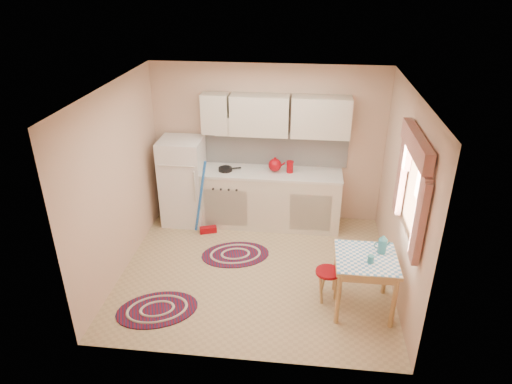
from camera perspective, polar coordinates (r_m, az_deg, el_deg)
room_shell at (r=5.78m, az=1.81°, el=4.48°), size 3.64×3.60×2.52m
fridge at (r=7.30m, az=-9.08°, el=1.31°), size 0.65×0.60×1.40m
broom at (r=6.94m, az=-6.21°, el=-0.82°), size 0.30×0.21×1.20m
base_cabinets at (r=7.24m, az=1.48°, el=-0.89°), size 2.25×0.60×0.88m
countertop at (r=7.04m, az=1.53°, el=2.45°), size 2.27×0.62×0.04m
frying_pan at (r=7.06m, az=-3.86°, el=2.86°), size 0.27×0.27×0.05m
red_kettle at (r=6.98m, az=2.38°, el=3.39°), size 0.27×0.26×0.22m
red_canister at (r=6.98m, az=4.26°, el=3.07°), size 0.13×0.13×0.16m
table at (r=5.69m, az=13.26°, el=-11.01°), size 0.72×0.72×0.72m
stool at (r=5.83m, az=8.84°, el=-11.38°), size 0.38×0.38×0.42m
coffee_pot at (r=5.55m, az=15.54°, el=-6.30°), size 0.14×0.12×0.25m
mug at (r=5.38m, az=14.15°, el=-8.17°), size 0.07×0.07×0.10m
rug_center at (r=6.67m, az=-2.59°, el=-7.81°), size 1.12×0.89×0.02m
rug_left at (r=5.85m, az=-12.24°, el=-14.17°), size 1.15×0.96×0.02m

